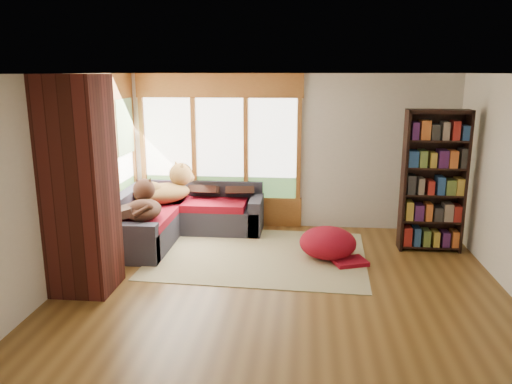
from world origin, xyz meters
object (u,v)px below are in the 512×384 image
(brick_chimney, at_px, (80,186))
(sectional_sofa, at_px, (167,219))
(dog_brindle, at_px, (143,202))
(area_rug, at_px, (259,255))
(bookshelf, at_px, (434,182))
(dog_tan, at_px, (167,185))
(pouf, at_px, (328,242))

(brick_chimney, bearing_deg, sectional_sofa, 77.71)
(dog_brindle, bearing_deg, area_rug, -102.51)
(sectional_sofa, bearing_deg, brick_chimney, -105.37)
(bookshelf, height_order, dog_brindle, bookshelf)
(bookshelf, relative_size, dog_tan, 1.88)
(sectional_sofa, relative_size, area_rug, 0.72)
(bookshelf, bearing_deg, dog_brindle, -173.21)
(area_rug, xyz_separation_m, dog_tan, (-1.60, 0.89, 0.81))
(brick_chimney, relative_size, pouf, 3.18)
(area_rug, height_order, pouf, pouf)
(bookshelf, distance_m, pouf, 1.80)
(bookshelf, bearing_deg, area_rug, -169.08)
(sectional_sofa, bearing_deg, dog_tan, 97.23)
(pouf, bearing_deg, area_rug, -179.63)
(sectional_sofa, relative_size, bookshelf, 1.05)
(brick_chimney, bearing_deg, dog_brindle, 77.08)
(area_rug, height_order, dog_brindle, dog_brindle)
(brick_chimney, distance_m, sectional_sofa, 2.32)
(pouf, xyz_separation_m, dog_brindle, (-2.70, -0.02, 0.54))
(area_rug, relative_size, dog_tan, 2.75)
(pouf, bearing_deg, sectional_sofa, 165.03)
(sectional_sofa, xyz_separation_m, dog_tan, (-0.04, 0.20, 0.51))
(area_rug, bearing_deg, bookshelf, 10.92)
(brick_chimney, xyz_separation_m, dog_tan, (0.41, 2.25, -0.49))
(bookshelf, xyz_separation_m, dog_brindle, (-4.23, -0.50, -0.28))
(sectional_sofa, bearing_deg, dog_brindle, -104.18)
(pouf, relative_size, dog_tan, 0.73)
(brick_chimney, xyz_separation_m, area_rug, (2.01, 1.36, -1.29))
(area_rug, bearing_deg, sectional_sofa, 156.13)
(area_rug, relative_size, bookshelf, 1.46)
(bookshelf, distance_m, dog_brindle, 4.27)
(dog_tan, xyz_separation_m, dog_brindle, (-0.10, -0.91, -0.04))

